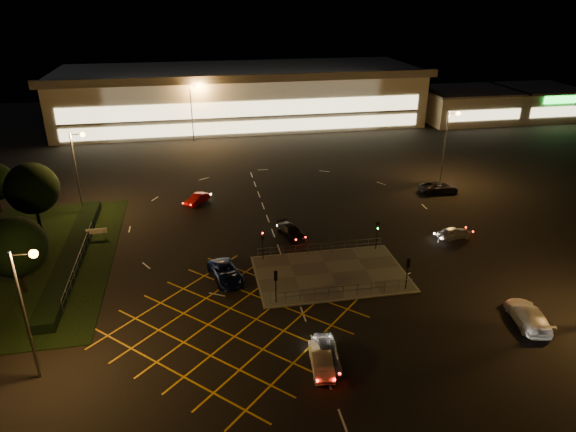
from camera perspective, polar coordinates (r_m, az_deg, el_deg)
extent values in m
plane|color=black|center=(51.19, 1.99, -5.57)|extent=(180.00, 180.00, 0.00)
cube|color=#4C4944|center=(49.91, 4.75, -6.39)|extent=(14.00, 9.00, 0.12)
cube|color=black|center=(58.30, -27.52, -4.57)|extent=(18.00, 30.00, 0.08)
cube|color=black|center=(56.76, -22.80, -3.88)|extent=(2.00, 26.00, 1.00)
cube|color=beige|center=(107.78, -5.32, 13.09)|extent=(70.00, 25.00, 10.00)
cube|color=slate|center=(106.92, -5.43, 15.82)|extent=(72.00, 26.50, 0.60)
cube|color=#FFEAA5|center=(95.54, -4.54, 11.70)|extent=(66.00, 0.20, 3.00)
cube|color=#FFEAA5|center=(96.27, -4.48, 9.84)|extent=(66.00, 0.20, 2.20)
cube|color=beige|center=(114.52, 19.23, 11.51)|extent=(18.00, 14.00, 6.00)
cube|color=slate|center=(113.95, 19.45, 13.05)|extent=(18.80, 14.80, 0.40)
cube|color=#FFEAA5|center=(108.67, 20.98, 10.42)|extent=(15.30, 0.20, 2.00)
cube|color=beige|center=(123.13, 25.86, 11.27)|extent=(14.00, 14.00, 6.00)
cube|color=slate|center=(122.60, 26.13, 12.69)|extent=(14.80, 14.80, 0.40)
cube|color=#FFEAA5|center=(117.71, 27.78, 10.21)|extent=(11.90, 0.20, 2.00)
cube|color=#19E533|center=(117.20, 28.03, 11.33)|extent=(7.00, 0.30, 1.40)
cylinder|color=slate|center=(39.24, -27.14, -10.06)|extent=(0.20, 0.20, 10.00)
cylinder|color=slate|center=(36.77, -27.49, -3.77)|extent=(1.40, 0.12, 0.12)
sphere|color=orange|center=(36.58, -26.43, -3.78)|extent=(0.56, 0.56, 0.56)
cylinder|color=slate|center=(66.14, -22.42, 4.33)|extent=(0.20, 0.20, 10.00)
cylinder|color=slate|center=(64.69, -22.48, 8.38)|extent=(1.40, 0.12, 0.12)
sphere|color=orange|center=(64.56, -21.86, 8.40)|extent=(0.56, 0.56, 0.56)
cylinder|color=slate|center=(74.72, 16.98, 7.24)|extent=(0.20, 0.20, 10.00)
cylinder|color=slate|center=(73.89, 17.92, 10.80)|extent=(1.40, 0.12, 0.12)
sphere|color=orange|center=(74.23, 18.40, 10.76)|extent=(0.56, 0.56, 0.56)
cylinder|color=slate|center=(93.61, -10.64, 11.12)|extent=(0.20, 0.20, 10.00)
cylinder|color=slate|center=(92.69, -10.43, 14.04)|extent=(1.40, 0.12, 0.12)
sphere|color=orange|center=(92.70, -9.98, 14.04)|extent=(0.56, 0.56, 0.56)
cylinder|color=slate|center=(103.59, 12.53, 12.19)|extent=(0.20, 0.20, 10.00)
cylinder|color=slate|center=(103.03, 13.15, 14.79)|extent=(1.40, 0.12, 0.12)
sphere|color=orange|center=(103.32, 13.52, 14.75)|extent=(0.56, 0.56, 0.56)
cylinder|color=black|center=(44.64, -1.36, -7.97)|extent=(0.10, 0.10, 3.00)
cube|color=black|center=(44.01, -1.38, -6.64)|extent=(0.28, 0.18, 0.90)
sphere|color=#19FF33|center=(44.12, -1.40, -6.56)|extent=(0.16, 0.16, 0.16)
cylinder|color=black|center=(47.75, 13.08, -6.35)|extent=(0.10, 0.10, 3.00)
cube|color=black|center=(47.17, 13.22, -5.09)|extent=(0.28, 0.18, 0.90)
sphere|color=#19FF33|center=(47.27, 13.16, -5.01)|extent=(0.16, 0.16, 0.16)
cylinder|color=black|center=(51.52, -2.82, -3.32)|extent=(0.10, 0.10, 3.00)
cube|color=black|center=(50.98, -2.85, -2.12)|extent=(0.28, 0.18, 0.90)
sphere|color=#FF0C0C|center=(50.87, -2.83, -2.19)|extent=(0.16, 0.16, 0.16)
cylinder|color=black|center=(54.24, 9.83, -2.20)|extent=(0.10, 0.10, 3.00)
cube|color=black|center=(53.73, 9.92, -1.05)|extent=(0.28, 0.18, 0.90)
sphere|color=#19FF33|center=(53.62, 9.97, -1.11)|extent=(0.16, 0.16, 0.16)
cylinder|color=black|center=(64.69, -25.98, -0.14)|extent=(0.36, 0.36, 2.88)
sphere|color=black|center=(63.48, -26.55, 2.76)|extent=(5.76, 5.76, 5.76)
cylinder|color=black|center=(52.06, -27.36, -6.28)|extent=(0.36, 0.36, 2.70)
sphere|color=black|center=(50.63, -28.06, -3.03)|extent=(5.40, 5.40, 5.40)
imported|color=silver|center=(38.96, 4.32, -15.02)|extent=(2.26, 4.64, 1.53)
imported|color=white|center=(38.51, 3.74, -15.70)|extent=(1.83, 4.25, 1.36)
imported|color=#0B1745|center=(48.92, -6.93, -6.27)|extent=(3.57, 5.66, 1.46)
imported|color=black|center=(56.67, 0.36, -1.73)|extent=(3.11, 4.78, 1.29)
imported|color=silver|center=(59.22, 17.94, -1.79)|extent=(3.99, 2.16, 1.29)
imported|color=maroon|center=(66.47, -10.06, 1.88)|extent=(3.38, 3.77, 1.24)
imported|color=black|center=(71.95, 16.39, 3.08)|extent=(5.25, 2.42, 1.46)
imported|color=silver|center=(46.99, 25.14, -9.94)|extent=(3.19, 5.78, 1.59)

